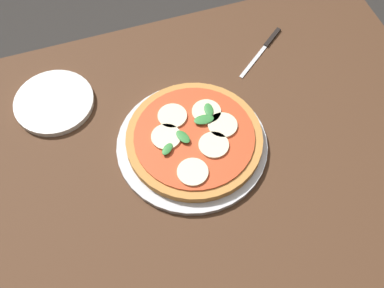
# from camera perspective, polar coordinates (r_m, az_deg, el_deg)

# --- Properties ---
(ground_plane) EXTENTS (6.00, 6.00, 0.00)m
(ground_plane) POSITION_cam_1_polar(r_m,az_deg,el_deg) (1.72, -1.90, -15.20)
(ground_plane) COLOR #2D2B28
(dining_table) EXTENTS (1.32, 0.86, 0.75)m
(dining_table) POSITION_cam_1_polar(r_m,az_deg,el_deg) (1.12, -2.84, -5.84)
(dining_table) COLOR #4C301E
(dining_table) RESTS_ON ground_plane
(serving_tray) EXTENTS (0.33, 0.33, 0.01)m
(serving_tray) POSITION_cam_1_polar(r_m,az_deg,el_deg) (1.04, -0.00, -0.12)
(serving_tray) COLOR silver
(serving_tray) RESTS_ON dining_table
(pizza) EXTENTS (0.30, 0.30, 0.03)m
(pizza) POSITION_cam_1_polar(r_m,az_deg,el_deg) (1.03, 0.28, 0.71)
(pizza) COLOR #C6843F
(pizza) RESTS_ON serving_tray
(plate_white) EXTENTS (0.18, 0.18, 0.01)m
(plate_white) POSITION_cam_1_polar(r_m,az_deg,el_deg) (1.15, -16.06, 4.79)
(plate_white) COLOR white
(plate_white) RESTS_ON dining_table
(knife) EXTENTS (0.16, 0.12, 0.01)m
(knife) POSITION_cam_1_polar(r_m,az_deg,el_deg) (1.24, 8.72, 11.44)
(knife) COLOR black
(knife) RESTS_ON dining_table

